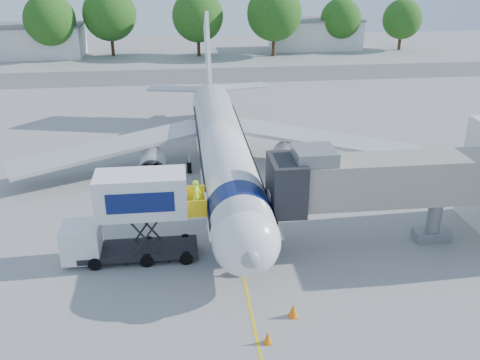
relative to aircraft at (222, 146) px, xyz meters
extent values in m
plane|color=gray|center=(0.00, -4.12, -2.95)|extent=(160.00, 160.00, 0.00)
cube|color=yellow|center=(0.00, -4.12, -2.94)|extent=(0.15, 70.00, 0.01)
cube|color=#59595B|center=(0.00, 37.88, -2.94)|extent=(120.00, 10.00, 0.01)
cylinder|color=silver|center=(0.00, -1.12, 0.05)|extent=(3.70, 28.00, 3.70)
sphere|color=silver|center=(0.00, -15.12, 0.05)|extent=(3.70, 3.70, 3.70)
sphere|color=gray|center=(0.00, -16.67, 0.05)|extent=(1.10, 1.10, 1.10)
cone|color=silver|center=(0.00, 15.88, 0.05)|extent=(3.70, 6.00, 3.70)
cube|color=silver|center=(0.00, 16.88, 4.25)|extent=(0.35, 7.26, 8.29)
cube|color=#ADAFB2|center=(9.00, 2.38, -0.65)|extent=(16.17, 9.32, 1.42)
cube|color=#ADAFB2|center=(-9.00, 2.38, -0.65)|extent=(16.17, 9.32, 1.42)
cylinder|color=#999BA0|center=(5.50, 0.38, -1.65)|extent=(2.10, 3.60, 2.10)
cylinder|color=#999BA0|center=(-5.50, 0.38, -1.65)|extent=(2.10, 3.60, 2.10)
cube|color=black|center=(0.00, -15.42, 0.50)|extent=(2.60, 1.39, 0.81)
cylinder|color=#0B1751|center=(0.00, -12.12, 0.05)|extent=(3.73, 2.00, 3.73)
cylinder|color=silver|center=(0.00, -13.62, -2.20)|extent=(0.16, 0.16, 1.50)
cylinder|color=black|center=(0.00, -13.62, -2.63)|extent=(0.25, 0.64, 0.64)
cylinder|color=black|center=(2.60, 1.88, -2.50)|extent=(0.35, 0.90, 0.90)
cylinder|color=black|center=(-2.60, 1.88, -2.50)|extent=(0.35, 0.90, 0.90)
cube|color=gray|center=(9.00, -11.12, 1.45)|extent=(13.60, 2.60, 2.80)
cube|color=black|center=(2.90, -11.12, 1.45)|extent=(2.00, 3.20, 3.20)
cube|color=slate|center=(4.50, -11.12, 3.25)|extent=(2.40, 2.40, 0.80)
cylinder|color=slate|center=(12.50, -11.12, -1.45)|extent=(0.90, 0.90, 3.00)
cube|color=slate|center=(12.50, -11.12, -2.60)|extent=(2.20, 1.20, 0.70)
cylinder|color=black|center=(11.60, -11.12, -2.60)|extent=(0.30, 0.70, 0.70)
cylinder|color=black|center=(13.40, -11.12, -2.60)|extent=(0.30, 0.70, 0.70)
cube|color=black|center=(-6.00, -11.12, -2.40)|extent=(7.00, 2.30, 0.35)
cube|color=silver|center=(-9.30, -11.12, -1.60)|extent=(2.20, 2.20, 2.10)
cube|color=black|center=(-9.30, -11.12, -1.15)|extent=(1.90, 2.10, 0.70)
cube|color=silver|center=(-5.60, -11.12, 1.30)|extent=(5.20, 2.40, 2.50)
cube|color=#0B1751|center=(-5.60, -12.34, 1.30)|extent=(3.80, 0.04, 1.20)
cube|color=silver|center=(-2.45, -11.12, 0.10)|extent=(1.10, 2.20, 0.10)
cube|color=yellow|center=(-2.45, -12.17, 0.65)|extent=(1.10, 0.06, 1.10)
cube|color=yellow|center=(-2.45, -10.07, 0.65)|extent=(1.10, 0.06, 1.10)
cylinder|color=black|center=(-3.20, -12.17, -2.55)|extent=(0.80, 0.25, 0.80)
cylinder|color=black|center=(-3.20, -10.07, -2.55)|extent=(0.80, 0.25, 0.80)
cylinder|color=black|center=(-8.50, -12.17, -2.55)|extent=(0.80, 0.25, 0.80)
cylinder|color=black|center=(-8.50, -10.07, -2.55)|extent=(0.80, 0.25, 0.80)
imported|color=#C5FF1A|center=(-2.40, -11.12, 1.08)|extent=(0.60, 0.77, 1.85)
cone|color=orange|center=(2.08, -17.74, -2.55)|extent=(0.50, 0.50, 0.79)
cube|color=orange|center=(2.08, -17.74, -2.92)|extent=(0.45, 0.45, 0.05)
cone|color=orange|center=(0.47, -19.56, -2.62)|extent=(0.42, 0.42, 0.66)
cube|color=orange|center=(0.47, -19.56, -2.93)|extent=(0.38, 0.38, 0.04)
cube|color=silver|center=(-28.00, 55.88, -0.45)|extent=(18.00, 8.00, 5.00)
cube|color=slate|center=(-28.00, 55.88, 2.20)|extent=(18.40, 8.40, 0.30)
cube|color=silver|center=(22.00, 57.88, -0.45)|extent=(16.00, 7.00, 5.00)
cube|color=slate|center=(22.00, 57.88, 2.20)|extent=(16.40, 7.40, 0.30)
cylinder|color=#382314|center=(-23.33, 52.73, -1.09)|extent=(0.56, 0.56, 3.71)
sphere|color=#1A4A13|center=(-23.33, 52.73, 3.45)|extent=(8.25, 8.25, 8.25)
cylinder|color=#382314|center=(-14.06, 55.27, -0.95)|extent=(0.56, 0.56, 4.00)
sphere|color=#1A4A13|center=(-14.06, 55.27, 3.95)|extent=(8.90, 8.90, 8.90)
cylinder|color=#382314|center=(0.55, 52.96, -1.04)|extent=(0.56, 0.56, 3.82)
sphere|color=#1A4A13|center=(0.55, 52.96, 3.64)|extent=(8.49, 8.49, 8.49)
cylinder|color=#382314|center=(13.20, 51.55, -0.89)|extent=(0.56, 0.56, 4.11)
sphere|color=#1A4A13|center=(13.20, 51.55, 4.13)|extent=(9.13, 9.13, 9.13)
cylinder|color=#382314|center=(25.90, 55.70, -1.35)|extent=(0.56, 0.56, 3.20)
sphere|color=#1A4A13|center=(25.90, 55.70, 2.56)|extent=(7.10, 7.10, 7.10)
cylinder|color=#382314|center=(36.90, 54.84, -1.39)|extent=(0.56, 0.56, 3.12)
sphere|color=#1A4A13|center=(36.90, 54.84, 2.42)|extent=(6.93, 6.93, 6.93)
camera|label=1|loc=(-3.18, -39.44, 14.43)|focal=40.00mm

